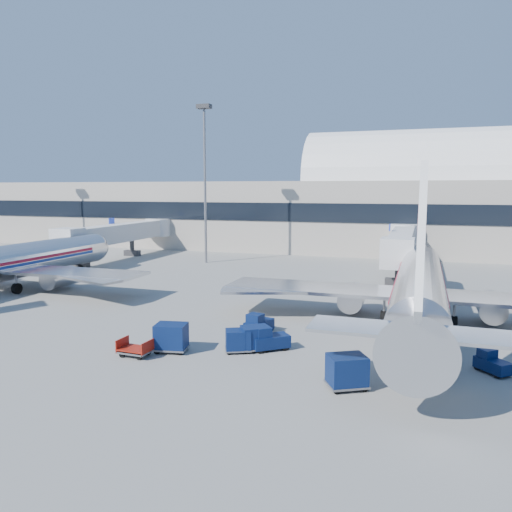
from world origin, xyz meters
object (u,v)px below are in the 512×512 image
(jetbridge_near, at_px, (402,242))
(tug_left, at_px, (258,324))
(mast_west, at_px, (205,160))
(cart_open_red, at_px, (136,350))
(jetbridge_mid, at_px, (124,233))
(cart_solo_near, at_px, (347,371))
(tug_right, at_px, (492,363))
(cart_train_c, at_px, (171,337))
(cart_train_b, at_px, (238,340))
(airliner_mid, at_px, (3,263))
(tug_lead, at_px, (269,339))
(airliner_main, at_px, (419,288))
(cart_train_a, at_px, (255,338))

(jetbridge_near, xyz_separation_m, tug_left, (-8.88, -33.02, -3.19))
(mast_west, xyz_separation_m, cart_open_red, (12.77, -39.50, -14.40))
(jetbridge_mid, bearing_deg, cart_solo_near, -45.26)
(tug_right, distance_m, cart_train_c, 19.87)
(cart_train_b, bearing_deg, jetbridge_mid, 106.57)
(airliner_mid, xyz_separation_m, cart_train_b, (30.77, -11.11, -2.12))
(cart_train_b, height_order, cart_train_c, cart_train_c)
(mast_west, relative_size, cart_train_c, 9.48)
(tug_left, bearing_deg, cart_train_c, 157.93)
(airliner_mid, xyz_separation_m, jetbridge_mid, (-2.40, 26.30, 1.00))
(tug_lead, relative_size, cart_solo_near, 1.05)
(tug_lead, distance_m, tug_right, 13.67)
(cart_open_red, bearing_deg, tug_right, 13.70)
(jetbridge_near, bearing_deg, airliner_main, -84.78)
(airliner_mid, bearing_deg, cart_train_b, -19.85)
(cart_solo_near, bearing_deg, cart_train_b, 124.20)
(tug_lead, distance_m, cart_open_red, 8.75)
(tug_left, height_order, cart_train_a, cart_train_a)
(cart_train_a, xyz_separation_m, cart_solo_near, (6.75, -4.49, 0.11))
(airliner_main, bearing_deg, cart_open_red, -140.90)
(airliner_main, bearing_deg, tug_left, -149.24)
(airliner_mid, bearing_deg, tug_left, -12.33)
(tug_right, height_order, cart_train_b, cart_train_b)
(airliner_main, relative_size, mast_west, 1.65)
(jetbridge_mid, bearing_deg, mast_west, -3.21)
(jetbridge_near, relative_size, cart_open_red, 13.13)
(mast_west, bearing_deg, airliner_main, -40.36)
(airliner_mid, relative_size, tug_lead, 13.63)
(mast_west, relative_size, tug_lead, 8.27)
(airliner_main, distance_m, tug_right, 11.00)
(airliner_main, xyz_separation_m, cart_train_b, (-11.23, -11.11, -2.12))
(cart_train_c, bearing_deg, jetbridge_mid, 116.30)
(airliner_main, height_order, cart_train_c, airliner_main)
(airliner_main, distance_m, tug_left, 13.31)
(tug_lead, bearing_deg, jetbridge_mid, 95.09)
(cart_train_a, bearing_deg, tug_right, -31.86)
(airliner_main, height_order, cart_train_a, airliner_main)
(airliner_main, distance_m, airliner_mid, 42.00)
(tug_right, bearing_deg, jetbridge_mid, -168.19)
(jetbridge_mid, height_order, mast_west, mast_west)
(mast_west, bearing_deg, tug_right, -45.94)
(tug_lead, bearing_deg, cart_train_a, 167.21)
(tug_right, distance_m, cart_solo_near, 9.27)
(jetbridge_near, bearing_deg, tug_left, -105.06)
(cart_train_b, distance_m, cart_open_red, 6.68)
(mast_west, height_order, tug_lead, mast_west)
(mast_west, xyz_separation_m, cart_solo_near, (26.49, -40.45, -13.81))
(cart_solo_near, bearing_deg, tug_right, 3.94)
(airliner_mid, relative_size, tug_left, 13.79)
(airliner_mid, xyz_separation_m, cart_train_c, (26.53, -12.43, -1.93))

